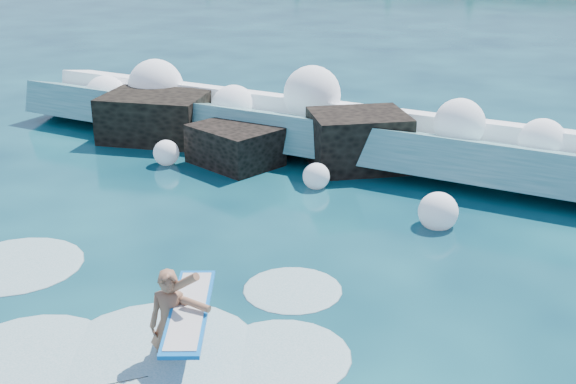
% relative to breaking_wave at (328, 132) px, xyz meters
% --- Properties ---
extents(ground, '(200.00, 200.00, 0.00)m').
position_rel_breaking_wave_xyz_m(ground, '(0.40, -7.72, -0.54)').
color(ground, '#072638').
rests_on(ground, ground).
extents(breaking_wave, '(17.96, 2.80, 1.55)m').
position_rel_breaking_wave_xyz_m(breaking_wave, '(0.00, 0.00, 0.00)').
color(breaking_wave, teal).
rests_on(breaking_wave, ground).
extents(rock_cluster, '(8.65, 3.60, 1.54)m').
position_rel_breaking_wave_xyz_m(rock_cluster, '(-1.98, -1.08, -0.05)').
color(rock_cluster, black).
rests_on(rock_cluster, ground).
extents(surfer_with_board, '(1.48, 2.78, 1.59)m').
position_rel_breaking_wave_xyz_m(surfer_with_board, '(2.09, -9.27, 0.05)').
color(surfer_with_board, '#9E6749').
rests_on(surfer_with_board, ground).
extents(wave_spray, '(15.26, 4.78, 2.18)m').
position_rel_breaking_wave_xyz_m(wave_spray, '(-1.06, -0.12, 0.46)').
color(wave_spray, white).
rests_on(wave_spray, ground).
extents(surf_foam, '(8.83, 5.34, 0.15)m').
position_rel_breaking_wave_xyz_m(surf_foam, '(1.26, -9.11, -0.54)').
color(surf_foam, silver).
rests_on(surf_foam, ground).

